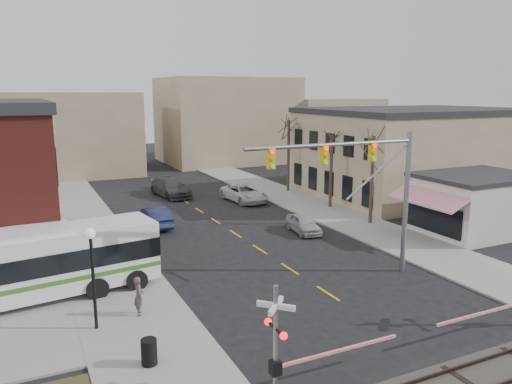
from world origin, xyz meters
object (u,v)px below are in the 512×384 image
(car_b, at_px, (154,217))
(car_a, at_px, (303,224))
(car_d, at_px, (171,188))
(pedestrian_far, at_px, (98,280))
(trash_bin, at_px, (149,352))
(car_c, at_px, (244,193))
(transit_bus, at_px, (16,267))
(pedestrian_near, at_px, (139,296))
(traffic_signal_mast, at_px, (367,176))
(rr_crossing_west, at_px, (287,341))
(street_lamp, at_px, (92,258))

(car_b, bearing_deg, car_a, 144.15)
(car_a, xyz_separation_m, car_d, (-5.20, 16.58, 0.20))
(car_a, xyz_separation_m, pedestrian_far, (-15.25, -5.62, 0.24))
(trash_bin, distance_m, car_c, 28.72)
(transit_bus, height_order, trash_bin, transit_bus)
(car_c, relative_size, pedestrian_near, 3.14)
(traffic_signal_mast, relative_size, car_b, 2.12)
(car_a, distance_m, car_d, 17.38)
(traffic_signal_mast, bearing_deg, car_b, 116.52)
(trash_bin, bearing_deg, traffic_signal_mast, 16.88)
(trash_bin, height_order, pedestrian_near, pedestrian_near)
(rr_crossing_west, bearing_deg, transit_bus, 124.54)
(car_b, height_order, car_d, car_d)
(car_b, height_order, car_c, car_c)
(car_a, bearing_deg, pedestrian_far, -152.68)
(transit_bus, height_order, car_a, transit_bus)
(street_lamp, xyz_separation_m, car_a, (15.88, 9.34, -2.63))
(transit_bus, bearing_deg, street_lamp, -55.37)
(trash_bin, relative_size, pedestrian_far, 0.64)
(transit_bus, xyz_separation_m, car_a, (18.87, 5.01, -1.28))
(transit_bus, bearing_deg, traffic_signal_mast, -14.08)
(transit_bus, distance_m, traffic_signal_mast, 18.08)
(car_c, xyz_separation_m, pedestrian_far, (-15.61, -17.00, 0.11))
(traffic_signal_mast, xyz_separation_m, car_d, (-3.47, 25.89, -4.88))
(street_lamp, bearing_deg, traffic_signal_mast, 0.12)
(trash_bin, height_order, car_b, car_b)
(trash_bin, relative_size, pedestrian_near, 0.55)
(traffic_signal_mast, bearing_deg, rr_crossing_west, -139.92)
(pedestrian_far, bearing_deg, rr_crossing_west, -134.73)
(car_d, relative_size, pedestrian_far, 3.80)
(car_c, relative_size, car_d, 0.96)
(street_lamp, relative_size, pedestrian_near, 2.47)
(pedestrian_near, bearing_deg, transit_bus, 59.71)
(traffic_signal_mast, distance_m, car_d, 26.57)
(street_lamp, bearing_deg, car_a, 30.45)
(pedestrian_far, bearing_deg, transit_bus, 103.72)
(rr_crossing_west, relative_size, pedestrian_far, 3.60)
(car_b, xyz_separation_m, car_d, (4.26, 10.40, 0.08))
(trash_bin, xyz_separation_m, car_a, (14.51, 13.19, 0.04))
(car_c, bearing_deg, pedestrian_far, -138.27)
(traffic_signal_mast, height_order, pedestrian_far, traffic_signal_mast)
(rr_crossing_west, relative_size, car_c, 0.99)
(traffic_signal_mast, bearing_deg, pedestrian_far, 164.74)
(street_lamp, distance_m, trash_bin, 4.88)
(pedestrian_near, bearing_deg, pedestrian_far, 29.94)
(street_lamp, xyz_separation_m, pedestrian_near, (1.98, 0.58, -2.27))
(car_c, bearing_deg, pedestrian_near, -131.03)
(traffic_signal_mast, relative_size, street_lamp, 2.26)
(car_d, height_order, pedestrian_far, car_d)
(rr_crossing_west, height_order, car_b, rr_crossing_west)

